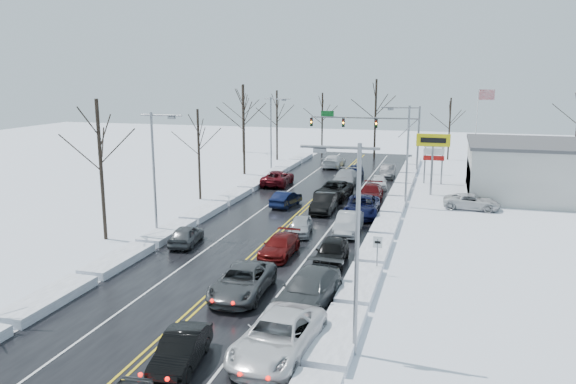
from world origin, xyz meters
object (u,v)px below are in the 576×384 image
(oncoming_car_0, at_px, (286,206))
(traffic_signal_mast, at_px, (376,127))
(tires_plus_sign, at_px, (433,144))
(flagpole, at_px, (478,124))

(oncoming_car_0, bearing_deg, traffic_signal_mast, -96.54)
(tires_plus_sign, bearing_deg, traffic_signal_mast, 120.46)
(flagpole, xyz_separation_m, oncoming_car_0, (-17.01, -22.61, -5.93))
(flagpole, bearing_deg, oncoming_car_0, -126.96)
(tires_plus_sign, height_order, oncoming_car_0, tires_plus_sign)
(traffic_signal_mast, distance_m, tires_plus_sign, 13.92)
(flagpole, bearing_deg, traffic_signal_mast, -170.27)
(traffic_signal_mast, relative_size, oncoming_car_0, 3.15)
(oncoming_car_0, bearing_deg, flagpole, -119.11)
(traffic_signal_mast, relative_size, flagpole, 1.33)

